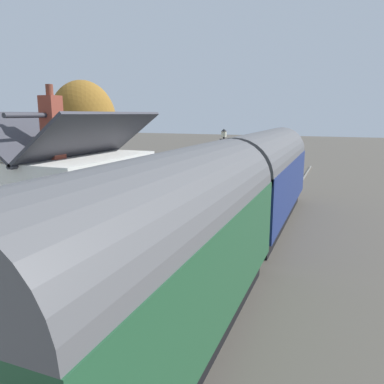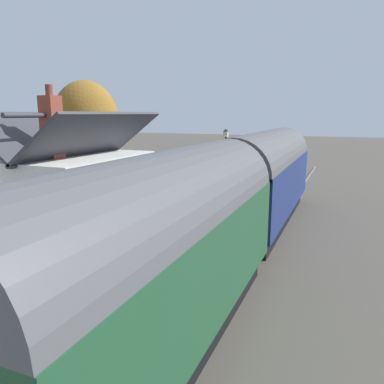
{
  "view_description": "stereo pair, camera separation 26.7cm",
  "coord_description": "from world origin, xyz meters",
  "px_view_note": "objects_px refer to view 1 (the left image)",
  "views": [
    {
      "loc": [
        -12.03,
        -4.17,
        5.09
      ],
      "look_at": [
        2.29,
        1.5,
        1.87
      ],
      "focal_mm": 35.05,
      "sensor_mm": 36.0,
      "label": 1
    },
    {
      "loc": [
        -11.92,
        -4.42,
        5.09
      ],
      "look_at": [
        2.29,
        1.5,
        1.87
      ],
      "focal_mm": 35.05,
      "sensor_mm": 36.0,
      "label": 2
    }
  ],
  "objects_px": {
    "planter_edge_far": "(201,197)",
    "lamp_post_platform": "(224,147)",
    "station_building": "(76,188)",
    "planter_bench_right": "(129,245)",
    "planter_under_sign": "(175,187)",
    "tree_far_right": "(83,121)",
    "train": "(236,198)",
    "planter_corner_building": "(131,228)"
  },
  "relations": [
    {
      "from": "planter_edge_far",
      "to": "lamp_post_platform",
      "type": "distance_m",
      "value": 4.23
    },
    {
      "from": "station_building",
      "to": "lamp_post_platform",
      "type": "relative_size",
      "value": 1.72
    },
    {
      "from": "planter_edge_far",
      "to": "planter_bench_right",
      "type": "bearing_deg",
      "value": -177.38
    },
    {
      "from": "planter_under_sign",
      "to": "tree_far_right",
      "type": "bearing_deg",
      "value": 87.13
    },
    {
      "from": "planter_edge_far",
      "to": "train",
      "type": "bearing_deg",
      "value": -145.55
    },
    {
      "from": "planter_edge_far",
      "to": "planter_under_sign",
      "type": "bearing_deg",
      "value": 51.07
    },
    {
      "from": "station_building",
      "to": "planter_under_sign",
      "type": "relative_size",
      "value": 5.42
    },
    {
      "from": "station_building",
      "to": "planter_corner_building",
      "type": "bearing_deg",
      "value": -99.67
    },
    {
      "from": "train",
      "to": "planter_bench_right",
      "type": "bearing_deg",
      "value": 140.93
    },
    {
      "from": "planter_under_sign",
      "to": "station_building",
      "type": "bearing_deg",
      "value": 173.38
    },
    {
      "from": "planter_bench_right",
      "to": "planter_under_sign",
      "type": "bearing_deg",
      "value": 15.46
    },
    {
      "from": "planter_corner_building",
      "to": "planter_edge_far",
      "type": "relative_size",
      "value": 0.93
    },
    {
      "from": "station_building",
      "to": "planter_corner_building",
      "type": "relative_size",
      "value": 7.75
    },
    {
      "from": "planter_edge_far",
      "to": "planter_under_sign",
      "type": "distance_m",
      "value": 2.76
    },
    {
      "from": "planter_under_sign",
      "to": "planter_corner_building",
      "type": "bearing_deg",
      "value": -167.03
    },
    {
      "from": "planter_corner_building",
      "to": "tree_far_right",
      "type": "xyz_separation_m",
      "value": [
        7.92,
        7.82,
        3.41
      ]
    },
    {
      "from": "station_building",
      "to": "planter_bench_right",
      "type": "bearing_deg",
      "value": -118.43
    },
    {
      "from": "lamp_post_platform",
      "to": "tree_far_right",
      "type": "bearing_deg",
      "value": 101.23
    },
    {
      "from": "planter_under_sign",
      "to": "planter_bench_right",
      "type": "xyz_separation_m",
      "value": [
        -8.97,
        -2.48,
        0.03
      ]
    },
    {
      "from": "planter_bench_right",
      "to": "tree_far_right",
      "type": "xyz_separation_m",
      "value": [
        9.27,
        8.54,
        3.48
      ]
    },
    {
      "from": "planter_corner_building",
      "to": "planter_under_sign",
      "type": "height_order",
      "value": "planter_corner_building"
    },
    {
      "from": "train",
      "to": "planter_under_sign",
      "type": "xyz_separation_m",
      "value": [
        5.88,
        4.99,
        -1.06
      ]
    },
    {
      "from": "planter_bench_right",
      "to": "train",
      "type": "bearing_deg",
      "value": -39.07
    },
    {
      "from": "train",
      "to": "planter_bench_right",
      "type": "xyz_separation_m",
      "value": [
        -3.09,
        2.51,
        -1.03
      ]
    },
    {
      "from": "station_building",
      "to": "lamp_post_platform",
      "type": "height_order",
      "value": "station_building"
    },
    {
      "from": "planter_bench_right",
      "to": "tree_far_right",
      "type": "bearing_deg",
      "value": 42.65
    },
    {
      "from": "station_building",
      "to": "planter_edge_far",
      "type": "xyz_separation_m",
      "value": [
        5.44,
        -2.98,
        -1.2
      ]
    },
    {
      "from": "train",
      "to": "station_building",
      "type": "bearing_deg",
      "value": 102.57
    },
    {
      "from": "lamp_post_platform",
      "to": "planter_bench_right",
      "type": "bearing_deg",
      "value": -178.29
    },
    {
      "from": "station_building",
      "to": "planter_corner_building",
      "type": "height_order",
      "value": "station_building"
    },
    {
      "from": "station_building",
      "to": "planter_corner_building",
      "type": "xyz_separation_m",
      "value": [
        -0.44,
        -2.59,
        -1.11
      ]
    },
    {
      "from": "planter_corner_building",
      "to": "planter_edge_far",
      "type": "bearing_deg",
      "value": -3.83
    },
    {
      "from": "station_building",
      "to": "tree_far_right",
      "type": "distance_m",
      "value": 9.41
    },
    {
      "from": "planter_corner_building",
      "to": "lamp_post_platform",
      "type": "height_order",
      "value": "lamp_post_platform"
    },
    {
      "from": "planter_bench_right",
      "to": "tree_far_right",
      "type": "distance_m",
      "value": 13.08
    },
    {
      "from": "train",
      "to": "planter_edge_far",
      "type": "relative_size",
      "value": 25.72
    },
    {
      "from": "planter_bench_right",
      "to": "planter_corner_building",
      "type": "bearing_deg",
      "value": 28.22
    },
    {
      "from": "planter_corner_building",
      "to": "planter_bench_right",
      "type": "xyz_separation_m",
      "value": [
        -1.35,
        -0.73,
        -0.07
      ]
    },
    {
      "from": "train",
      "to": "lamp_post_platform",
      "type": "xyz_separation_m",
      "value": [
        7.81,
        2.84,
        1.06
      ]
    },
    {
      "from": "planter_corner_building",
      "to": "lamp_post_platform",
      "type": "bearing_deg",
      "value": -2.39
    },
    {
      "from": "tree_far_right",
      "to": "train",
      "type": "bearing_deg",
      "value": -119.22
    },
    {
      "from": "planter_edge_far",
      "to": "planter_under_sign",
      "type": "height_order",
      "value": "planter_edge_far"
    }
  ]
}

